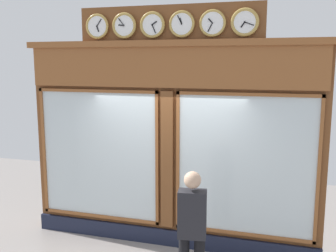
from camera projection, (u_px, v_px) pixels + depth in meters
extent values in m
cube|color=brown|center=(171.00, 148.00, 6.39)|extent=(4.84, 0.30, 3.28)
cube|color=#191E33|center=(168.00, 237.00, 6.47)|extent=(4.84, 0.08, 0.28)
cube|color=brown|center=(167.00, 67.00, 5.99)|extent=(4.74, 0.08, 0.63)
cube|color=brown|center=(168.00, 43.00, 5.95)|extent=(4.94, 0.20, 0.10)
cube|color=silver|center=(245.00, 166.00, 5.92)|extent=(2.07, 0.02, 2.14)
cube|color=brown|center=(247.00, 94.00, 5.72)|extent=(2.17, 0.04, 0.05)
cube|color=brown|center=(243.00, 234.00, 6.08)|extent=(2.17, 0.04, 0.05)
cube|color=brown|center=(319.00, 172.00, 5.60)|extent=(0.05, 0.04, 2.24)
cube|color=brown|center=(178.00, 161.00, 6.19)|extent=(0.05, 0.04, 2.24)
cube|color=silver|center=(99.00, 155.00, 6.61)|extent=(2.07, 0.02, 2.14)
cube|color=brown|center=(96.00, 91.00, 6.41)|extent=(2.17, 0.04, 0.05)
cube|color=brown|center=(100.00, 216.00, 6.77)|extent=(2.17, 0.04, 0.05)
cube|color=brown|center=(44.00, 151.00, 6.88)|extent=(0.05, 0.04, 2.24)
cube|color=brown|center=(157.00, 160.00, 6.29)|extent=(0.05, 0.04, 2.24)
cube|color=brown|center=(167.00, 160.00, 6.25)|extent=(0.20, 0.10, 2.24)
cube|color=brown|center=(168.00, 25.00, 5.94)|extent=(2.94, 0.06, 0.60)
cylinder|color=white|center=(245.00, 22.00, 5.54)|extent=(0.33, 0.02, 0.33)
torus|color=#B79347|center=(245.00, 22.00, 5.54)|extent=(0.41, 0.05, 0.41)
cube|color=black|center=(243.00, 25.00, 5.54)|extent=(0.07, 0.01, 0.08)
cube|color=black|center=(249.00, 24.00, 5.51)|extent=(0.14, 0.01, 0.06)
sphere|color=black|center=(245.00, 22.00, 5.52)|extent=(0.02, 0.02, 0.02)
cylinder|color=white|center=(213.00, 23.00, 5.67)|extent=(0.33, 0.02, 0.33)
torus|color=#B79347|center=(212.00, 23.00, 5.67)|extent=(0.40, 0.04, 0.40)
cube|color=black|center=(210.00, 21.00, 5.66)|extent=(0.07, 0.01, 0.08)
cube|color=black|center=(210.00, 27.00, 5.68)|extent=(0.08, 0.01, 0.13)
sphere|color=black|center=(212.00, 23.00, 5.66)|extent=(0.02, 0.02, 0.02)
cylinder|color=white|center=(182.00, 24.00, 5.80)|extent=(0.33, 0.02, 0.33)
torus|color=#B79347|center=(182.00, 24.00, 5.80)|extent=(0.40, 0.04, 0.40)
cube|color=black|center=(181.00, 21.00, 5.79)|extent=(0.04, 0.01, 0.09)
cube|color=black|center=(180.00, 20.00, 5.79)|extent=(0.07, 0.01, 0.13)
sphere|color=black|center=(181.00, 24.00, 5.79)|extent=(0.02, 0.02, 0.02)
cylinder|color=white|center=(152.00, 25.00, 5.93)|extent=(0.33, 0.02, 0.33)
torus|color=#B79347|center=(152.00, 25.00, 5.93)|extent=(0.41, 0.05, 0.41)
cube|color=black|center=(154.00, 23.00, 5.91)|extent=(0.09, 0.01, 0.06)
cube|color=black|center=(154.00, 29.00, 5.92)|extent=(0.07, 0.01, 0.13)
sphere|color=black|center=(152.00, 25.00, 5.92)|extent=(0.02, 0.02, 0.02)
cylinder|color=white|center=(124.00, 26.00, 6.06)|extent=(0.33, 0.02, 0.33)
torus|color=#B79347|center=(124.00, 26.00, 6.06)|extent=(0.40, 0.04, 0.40)
cube|color=black|center=(121.00, 25.00, 6.06)|extent=(0.09, 0.01, 0.03)
cube|color=black|center=(121.00, 22.00, 6.05)|extent=(0.10, 0.01, 0.12)
sphere|color=black|center=(124.00, 25.00, 6.05)|extent=(0.02, 0.02, 0.02)
cylinder|color=white|center=(97.00, 26.00, 6.20)|extent=(0.33, 0.02, 0.33)
torus|color=#B79347|center=(97.00, 26.00, 6.19)|extent=(0.40, 0.04, 0.40)
cube|color=black|center=(98.00, 29.00, 6.18)|extent=(0.05, 0.01, 0.09)
cube|color=black|center=(99.00, 23.00, 6.16)|extent=(0.09, 0.01, 0.12)
sphere|color=black|center=(97.00, 26.00, 6.18)|extent=(0.02, 0.02, 0.02)
cube|color=#232328|center=(192.00, 214.00, 4.92)|extent=(0.39, 0.27, 0.62)
sphere|color=tan|center=(193.00, 180.00, 4.85)|extent=(0.22, 0.22, 0.22)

